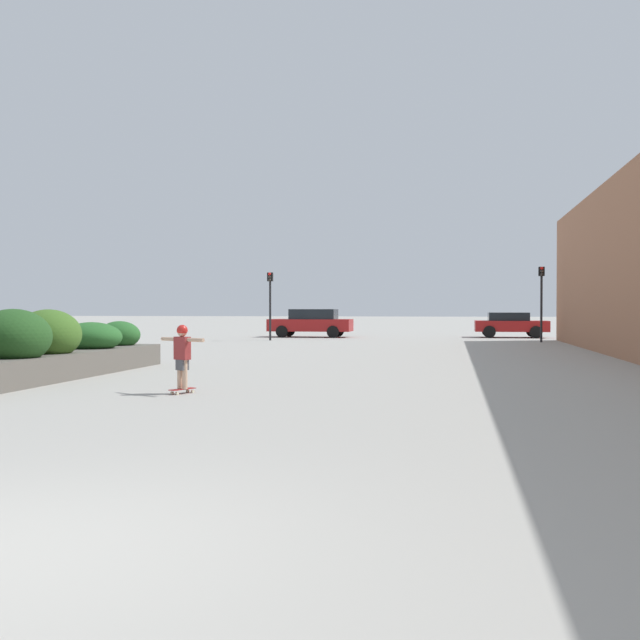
% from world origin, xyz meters
% --- Properties ---
extents(ground_plane, '(300.00, 300.00, 0.00)m').
position_xyz_m(ground_plane, '(0.00, 0.00, 0.00)').
color(ground_plane, '#A3A099').
extents(planter_box, '(1.78, 9.03, 1.63)m').
position_xyz_m(planter_box, '(-6.33, 10.69, 0.67)').
color(planter_box, '#605B54').
rests_on(planter_box, ground_plane).
extents(skateboard, '(0.40, 0.58, 0.09)m').
position_xyz_m(skateboard, '(-2.17, 8.63, 0.07)').
color(skateboard, maroon).
rests_on(skateboard, ground_plane).
extents(skateboarder, '(1.06, 0.57, 1.23)m').
position_xyz_m(skateboarder, '(-2.17, 8.63, 0.84)').
color(skateboarder, tan).
rests_on(skateboarder, skateboard).
extents(car_leftmost, '(4.75, 2.04, 1.61)m').
position_xyz_m(car_leftmost, '(-5.08, 36.01, 0.85)').
color(car_leftmost, maroon).
rests_on(car_leftmost, ground_plane).
extents(car_center_left, '(4.04, 2.06, 1.42)m').
position_xyz_m(car_center_left, '(6.18, 37.49, 0.77)').
color(car_center_left, maroon).
rests_on(car_center_left, ground_plane).
extents(traffic_light_left, '(0.28, 0.30, 3.50)m').
position_xyz_m(traffic_light_left, '(-6.32, 31.33, 2.39)').
color(traffic_light_left, black).
rests_on(traffic_light_left, ground_plane).
extents(traffic_light_right, '(0.28, 0.30, 3.68)m').
position_xyz_m(traffic_light_right, '(7.19, 31.76, 2.49)').
color(traffic_light_right, black).
rests_on(traffic_light_right, ground_plane).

